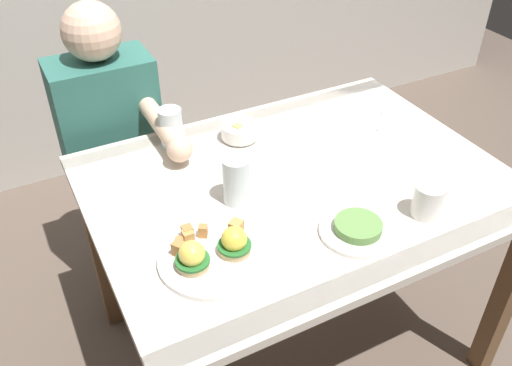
{
  "coord_description": "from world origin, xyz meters",
  "views": [
    {
      "loc": [
        -0.7,
        -1.08,
        1.7
      ],
      "look_at": [
        -0.14,
        0.0,
        0.78
      ],
      "focal_mm": 38.43,
      "sensor_mm": 36.0,
      "label": 1
    }
  ],
  "objects_px": {
    "coffee_mug": "(429,199)",
    "eggs_benedict_plate": "(212,253)",
    "fork": "(382,118)",
    "water_glass_near": "(171,130)",
    "dining_table": "(298,208)",
    "diner_person": "(115,141)",
    "water_glass_far": "(236,183)",
    "side_plate": "(358,229)",
    "fruit_bowl": "(240,131)"
  },
  "relations": [
    {
      "from": "coffee_mug",
      "to": "diner_person",
      "type": "height_order",
      "value": "diner_person"
    },
    {
      "from": "eggs_benedict_plate",
      "to": "fruit_bowl",
      "type": "distance_m",
      "value": 0.56
    },
    {
      "from": "eggs_benedict_plate",
      "to": "coffee_mug",
      "type": "relative_size",
      "value": 2.42
    },
    {
      "from": "diner_person",
      "to": "fork",
      "type": "bearing_deg",
      "value": -27.05
    },
    {
      "from": "water_glass_far",
      "to": "side_plate",
      "type": "distance_m",
      "value": 0.35
    },
    {
      "from": "eggs_benedict_plate",
      "to": "water_glass_far",
      "type": "xyz_separation_m",
      "value": [
        0.15,
        0.18,
        0.04
      ]
    },
    {
      "from": "coffee_mug",
      "to": "side_plate",
      "type": "relative_size",
      "value": 0.56
    },
    {
      "from": "fruit_bowl",
      "to": "water_glass_far",
      "type": "height_order",
      "value": "water_glass_far"
    },
    {
      "from": "diner_person",
      "to": "water_glass_near",
      "type": "bearing_deg",
      "value": -62.11
    },
    {
      "from": "diner_person",
      "to": "fruit_bowl",
      "type": "bearing_deg",
      "value": -42.84
    },
    {
      "from": "dining_table",
      "to": "water_glass_far",
      "type": "distance_m",
      "value": 0.26
    },
    {
      "from": "coffee_mug",
      "to": "water_glass_near",
      "type": "bearing_deg",
      "value": 127.46
    },
    {
      "from": "coffee_mug",
      "to": "side_plate",
      "type": "distance_m",
      "value": 0.21
    },
    {
      "from": "dining_table",
      "to": "fruit_bowl",
      "type": "height_order",
      "value": "fruit_bowl"
    },
    {
      "from": "dining_table",
      "to": "coffee_mug",
      "type": "distance_m",
      "value": 0.4
    },
    {
      "from": "dining_table",
      "to": "eggs_benedict_plate",
      "type": "relative_size",
      "value": 4.44
    },
    {
      "from": "eggs_benedict_plate",
      "to": "coffee_mug",
      "type": "height_order",
      "value": "coffee_mug"
    },
    {
      "from": "coffee_mug",
      "to": "side_plate",
      "type": "height_order",
      "value": "coffee_mug"
    },
    {
      "from": "water_glass_far",
      "to": "side_plate",
      "type": "xyz_separation_m",
      "value": [
        0.22,
        -0.27,
        -0.05
      ]
    },
    {
      "from": "water_glass_near",
      "to": "diner_person",
      "type": "distance_m",
      "value": 0.32
    },
    {
      "from": "dining_table",
      "to": "fork",
      "type": "distance_m",
      "value": 0.48
    },
    {
      "from": "dining_table",
      "to": "fruit_bowl",
      "type": "xyz_separation_m",
      "value": [
        -0.06,
        0.28,
        0.14
      ]
    },
    {
      "from": "water_glass_far",
      "to": "side_plate",
      "type": "bearing_deg",
      "value": -50.56
    },
    {
      "from": "fruit_bowl",
      "to": "water_glass_near",
      "type": "bearing_deg",
      "value": 162.92
    },
    {
      "from": "eggs_benedict_plate",
      "to": "water_glass_near",
      "type": "distance_m",
      "value": 0.54
    },
    {
      "from": "fork",
      "to": "water_glass_near",
      "type": "height_order",
      "value": "water_glass_near"
    },
    {
      "from": "water_glass_far",
      "to": "coffee_mug",
      "type": "bearing_deg",
      "value": -33.94
    },
    {
      "from": "dining_table",
      "to": "water_glass_far",
      "type": "bearing_deg",
      "value": 179.95
    },
    {
      "from": "water_glass_near",
      "to": "diner_person",
      "type": "bearing_deg",
      "value": 117.89
    },
    {
      "from": "water_glass_far",
      "to": "diner_person",
      "type": "distance_m",
      "value": 0.65
    },
    {
      "from": "dining_table",
      "to": "diner_person",
      "type": "height_order",
      "value": "diner_person"
    },
    {
      "from": "water_glass_near",
      "to": "water_glass_far",
      "type": "height_order",
      "value": "water_glass_far"
    },
    {
      "from": "dining_table",
      "to": "diner_person",
      "type": "bearing_deg",
      "value": 123.42
    },
    {
      "from": "dining_table",
      "to": "water_glass_near",
      "type": "bearing_deg",
      "value": 127.05
    },
    {
      "from": "fruit_bowl",
      "to": "fork",
      "type": "height_order",
      "value": "fruit_bowl"
    },
    {
      "from": "water_glass_near",
      "to": "diner_person",
      "type": "height_order",
      "value": "diner_person"
    },
    {
      "from": "coffee_mug",
      "to": "eggs_benedict_plate",
      "type": "bearing_deg",
      "value": 169.7
    },
    {
      "from": "side_plate",
      "to": "diner_person",
      "type": "relative_size",
      "value": 0.18
    },
    {
      "from": "eggs_benedict_plate",
      "to": "coffee_mug",
      "type": "bearing_deg",
      "value": -10.3
    },
    {
      "from": "side_plate",
      "to": "fork",
      "type": "bearing_deg",
      "value": 46.18
    },
    {
      "from": "eggs_benedict_plate",
      "to": "fruit_bowl",
      "type": "height_order",
      "value": "eggs_benedict_plate"
    },
    {
      "from": "fruit_bowl",
      "to": "coffee_mug",
      "type": "height_order",
      "value": "coffee_mug"
    },
    {
      "from": "fruit_bowl",
      "to": "fork",
      "type": "xyz_separation_m",
      "value": [
        0.49,
        -0.11,
        -0.03
      ]
    },
    {
      "from": "water_glass_far",
      "to": "diner_person",
      "type": "bearing_deg",
      "value": 107.84
    },
    {
      "from": "side_plate",
      "to": "coffee_mug",
      "type": "bearing_deg",
      "value": -6.04
    },
    {
      "from": "fruit_bowl",
      "to": "diner_person",
      "type": "relative_size",
      "value": 0.11
    },
    {
      "from": "eggs_benedict_plate",
      "to": "water_glass_near",
      "type": "height_order",
      "value": "water_glass_near"
    },
    {
      "from": "coffee_mug",
      "to": "water_glass_far",
      "type": "height_order",
      "value": "water_glass_far"
    },
    {
      "from": "eggs_benedict_plate",
      "to": "diner_person",
      "type": "xyz_separation_m",
      "value": [
        -0.04,
        0.78,
        -0.11
      ]
    },
    {
      "from": "fruit_bowl",
      "to": "side_plate",
      "type": "xyz_separation_m",
      "value": [
        0.07,
        -0.55,
        -0.02
      ]
    }
  ]
}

